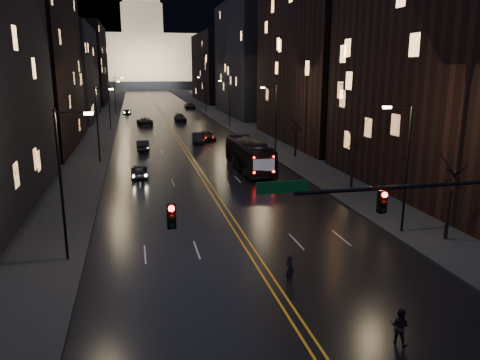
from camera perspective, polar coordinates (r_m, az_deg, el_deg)
ground at (r=21.83m, az=7.43°, el=-17.47°), size 900.00×900.00×0.00m
road at (r=148.06m, az=-10.20°, el=9.07°), size 20.00×320.00×0.02m
sidewalk_left at (r=148.08m, az=-15.68°, el=8.81°), size 8.00×320.00×0.16m
sidewalk_right at (r=149.34m, az=-4.76°, el=9.30°), size 8.00×320.00×0.16m
center_line at (r=148.06m, az=-10.20°, el=9.07°), size 0.62×320.00×0.01m
building_left_mid at (r=72.95m, az=-24.85°, el=14.59°), size 12.00×30.00×28.00m
building_left_far at (r=110.42m, az=-20.63°, el=12.14°), size 12.00×34.00×20.00m
building_left_dist at (r=158.13m, az=-18.40°, el=13.23°), size 12.00×40.00×24.00m
building_right_near at (r=46.61m, az=24.47°, el=13.39°), size 12.00×26.00×24.00m
building_right_tall at (r=73.36m, az=10.15°, el=19.50°), size 12.00×30.00×38.00m
building_right_mid at (r=112.94m, az=1.54°, el=14.52°), size 12.00×34.00×26.00m
building_right_dist at (r=159.90m, az=-2.81°, el=13.53°), size 12.00×40.00×22.00m
capitol at (r=267.63m, az=-11.65°, el=14.63°), size 90.00×50.00×58.50m
traffic_signal at (r=22.40m, az=22.22°, el=-3.30°), size 17.29×0.45×7.00m
streetlamp_right_near at (r=33.16m, az=19.47°, el=2.15°), size 2.13×0.25×9.00m
streetlamp_left_near at (r=28.46m, az=-20.69°, el=0.25°), size 2.13×0.25×9.00m
streetlamp_right_mid at (r=60.40m, az=4.26°, el=7.75°), size 2.13×0.25×9.00m
streetlamp_left_mid at (r=57.95m, az=-16.83°, el=6.96°), size 2.13×0.25×9.00m
streetlamp_right_far at (r=89.43m, az=-1.40°, el=9.68°), size 2.13×0.25×9.00m
streetlamp_left_far at (r=87.79m, az=-15.56°, el=9.12°), size 2.13×0.25×9.00m
streetlamp_right_dist at (r=118.94m, az=-4.29°, el=10.63°), size 2.13×0.25×9.00m
streetlamp_left_dist at (r=117.71m, az=-14.93°, el=10.18°), size 2.13×0.25×9.00m
tree_right_near at (r=32.90m, az=24.45°, el=0.62°), size 2.40×2.40×6.65m
tree_right_mid at (r=44.63m, az=13.70°, el=4.60°), size 2.40×2.40×6.65m
tree_right_far at (r=59.25m, az=6.85°, el=7.03°), size 2.40×2.40×6.65m
bus at (r=51.95m, az=1.15°, el=3.05°), size 3.03×12.23×3.39m
oncoming_car_a at (r=49.58m, az=-12.17°, el=1.09°), size 1.79×4.35×1.47m
oncoming_car_b at (r=65.74m, az=-11.78°, el=4.17°), size 1.73×4.62×1.51m
oncoming_car_c at (r=95.13m, az=-11.55°, el=7.05°), size 3.26×5.90×1.56m
oncoming_car_d at (r=117.58m, az=-13.63°, el=8.08°), size 2.14×4.55×1.28m
receding_car_a at (r=71.21m, az=-5.16°, el=5.14°), size 2.22×4.96×1.58m
receding_car_b at (r=73.51m, az=-4.02°, el=5.43°), size 2.37×4.86×1.60m
receding_car_c at (r=100.18m, az=-7.31°, el=7.52°), size 2.38×5.42×1.55m
receding_car_d at (r=132.19m, az=-6.14°, el=9.00°), size 2.68×5.40×1.47m
pedestrian_a at (r=25.39m, az=6.08°, el=-10.80°), size 0.55×0.66×1.54m
pedestrian_b at (r=21.31m, az=18.89°, el=-16.51°), size 0.82×0.87×1.59m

